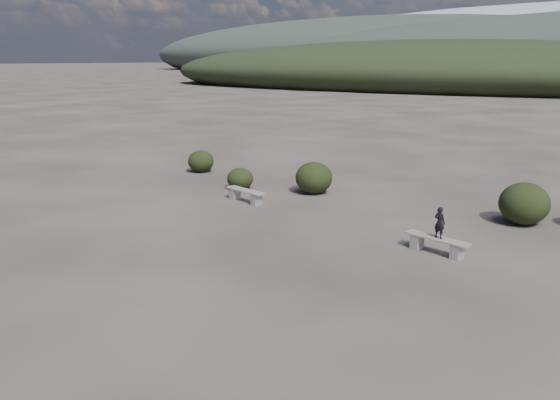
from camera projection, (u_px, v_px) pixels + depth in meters
The scene contains 8 objects.
ground at pixel (213, 271), 13.98m from camera, with size 1200.00×1200.00×0.00m, color #2F2925.
bench_left at pixel (245, 195), 20.70m from camera, with size 1.92×0.84×0.47m.
bench_right at pixel (437, 244), 15.20m from camera, with size 1.90×0.80×0.47m.
seated_person at pixel (440, 222), 15.01m from camera, with size 0.32×0.21×0.89m, color black.
shrub_a at pixel (240, 179), 22.70m from camera, with size 1.10×1.10×0.90m, color black.
shrub_b at pixel (314, 178), 21.95m from camera, with size 1.49×1.49×1.28m, color black.
shrub_d at pixel (524, 204), 17.81m from camera, with size 1.59×1.59×1.39m, color black.
shrub_f at pixel (201, 161), 26.14m from camera, with size 1.24×1.24×1.05m, color black.
Camera 1 is at (8.42, -10.15, 5.28)m, focal length 35.00 mm.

